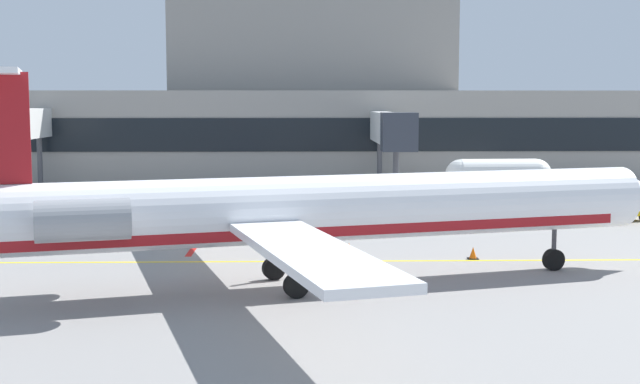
# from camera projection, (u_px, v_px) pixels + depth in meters

# --- Properties ---
(ground) EXTENTS (120.00, 120.00, 0.11)m
(ground) POSITION_uv_depth(u_px,v_px,m) (325.00, 281.00, 33.83)
(ground) COLOR gray
(terminal_building) EXTENTS (59.06, 13.00, 18.52)m
(terminal_building) POSITION_uv_depth(u_px,v_px,m) (337.00, 105.00, 79.58)
(terminal_building) COLOR gray
(terminal_building) RESTS_ON ground
(jet_bridge_east) EXTENTS (2.40, 16.47, 6.29)m
(jet_bridge_east) POSITION_uv_depth(u_px,v_px,m) (389.00, 130.00, 64.31)
(jet_bridge_east) COLOR silver
(jet_bridge_east) RESTS_ON ground
(regional_jet) EXTENTS (31.78, 24.55, 8.19)m
(regional_jet) POSITION_uv_depth(u_px,v_px,m) (304.00, 210.00, 32.16)
(regional_jet) COLOR white
(regional_jet) RESTS_ON ground
(baggage_tug) EXTENTS (3.74, 3.51, 2.15)m
(baggage_tug) POSITION_uv_depth(u_px,v_px,m) (622.00, 204.00, 50.27)
(baggage_tug) COLOR #E5B20C
(baggage_tug) RESTS_ON ground
(pushback_tractor) EXTENTS (3.20, 3.49, 1.91)m
(pushback_tractor) POSITION_uv_depth(u_px,v_px,m) (191.00, 203.00, 51.54)
(pushback_tractor) COLOR #19389E
(pushback_tractor) RESTS_ON ground
(belt_loader) EXTENTS (3.76, 3.86, 2.01)m
(belt_loader) POSITION_uv_depth(u_px,v_px,m) (344.00, 192.00, 57.67)
(belt_loader) COLOR silver
(belt_loader) RESTS_ON ground
(fuel_tank) EXTENTS (8.16, 2.68, 2.72)m
(fuel_tank) POSITION_uv_depth(u_px,v_px,m) (498.00, 175.00, 64.15)
(fuel_tank) COLOR white
(fuel_tank) RESTS_ON ground
(safety_cone_alpha) EXTENTS (0.47, 0.47, 0.55)m
(safety_cone_alpha) POSITION_uv_depth(u_px,v_px,m) (281.00, 240.00, 42.01)
(safety_cone_alpha) COLOR orange
(safety_cone_alpha) RESTS_ON ground
(safety_cone_bravo) EXTENTS (0.47, 0.47, 0.55)m
(safety_cone_bravo) POSITION_uv_depth(u_px,v_px,m) (349.00, 249.00, 39.36)
(safety_cone_bravo) COLOR orange
(safety_cone_bravo) RESTS_ON ground
(safety_cone_charlie) EXTENTS (0.47, 0.47, 0.55)m
(safety_cone_charlie) POSITION_uv_depth(u_px,v_px,m) (473.00, 254.00, 38.21)
(safety_cone_charlie) COLOR orange
(safety_cone_charlie) RESTS_ON ground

